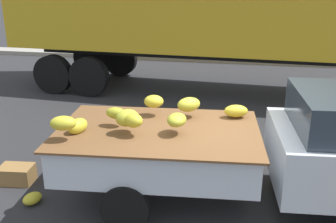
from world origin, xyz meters
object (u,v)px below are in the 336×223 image
at_px(pickup_truck, 302,148).
at_px(semi_trailer, 227,0).
at_px(fallen_banana_bunch_near_tailgate, 32,198).
at_px(produce_crate, 17,174).

xyz_separation_m(pickup_truck, semi_trailer, (-1.39, 5.56, 1.66)).
bearing_deg(fallen_banana_bunch_near_tailgate, semi_trailer, 69.29).
bearing_deg(fallen_banana_bunch_near_tailgate, pickup_truck, 11.03).
relative_size(semi_trailer, produce_crate, 23.30).
xyz_separation_m(semi_trailer, produce_crate, (-2.94, -5.76, -2.40)).
xyz_separation_m(pickup_truck, produce_crate, (-4.33, -0.21, -0.74)).
bearing_deg(pickup_truck, fallen_banana_bunch_near_tailgate, -173.86).
height_order(semi_trailer, fallen_banana_bunch_near_tailgate, semi_trailer).
height_order(pickup_truck, fallen_banana_bunch_near_tailgate, pickup_truck).
distance_m(fallen_banana_bunch_near_tailgate, produce_crate, 0.77).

